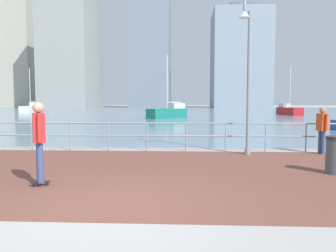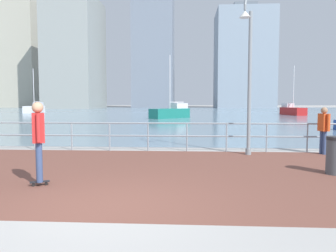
# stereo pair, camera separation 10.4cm
# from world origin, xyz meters

# --- Properties ---
(ground) EXTENTS (220.00, 220.00, 0.00)m
(ground) POSITION_xyz_m (0.00, 40.00, 0.00)
(ground) COLOR #ADAAA5
(brick_paving) EXTENTS (28.00, 7.02, 0.01)m
(brick_paving) POSITION_xyz_m (0.00, 2.87, 0.00)
(brick_paving) COLOR brown
(brick_paving) RESTS_ON ground
(harbor_water) EXTENTS (180.00, 88.00, 0.00)m
(harbor_water) POSITION_xyz_m (0.00, 51.38, 0.00)
(harbor_water) COLOR #6B899E
(harbor_water) RESTS_ON ground
(waterfront_railing) EXTENTS (25.25, 0.06, 1.04)m
(waterfront_railing) POSITION_xyz_m (-0.00, 6.38, 0.72)
(waterfront_railing) COLOR #8C99A3
(waterfront_railing) RESTS_ON ground
(lamppost) EXTENTS (0.54, 0.75, 5.31)m
(lamppost) POSITION_xyz_m (3.38, 5.64, 2.94)
(lamppost) COLOR gray
(lamppost) RESTS_ON ground
(skateboarder) EXTENTS (0.41, 0.53, 1.77)m
(skateboarder) POSITION_xyz_m (-1.71, 1.41, 1.07)
(skateboarder) COLOR black
(skateboarder) RESTS_ON ground
(bystander) EXTENTS (0.31, 0.56, 1.59)m
(bystander) POSITION_xyz_m (6.00, 6.03, 0.93)
(bystander) COLOR #384C7A
(bystander) RESTS_ON ground
(trash_bin) EXTENTS (0.46, 0.46, 0.93)m
(trash_bin) POSITION_xyz_m (5.04, 2.90, 0.47)
(trash_bin) COLOR #474C51
(trash_bin) RESTS_ON ground
(sailboat_ivory) EXTENTS (1.72, 5.04, 7.01)m
(sailboat_ivory) POSITION_xyz_m (-23.21, 46.22, 0.67)
(sailboat_ivory) COLOR white
(sailboat_ivory) RESTS_ON ground
(sailboat_red) EXTENTS (2.29, 4.79, 6.46)m
(sailboat_red) POSITION_xyz_m (15.27, 39.10, 0.62)
(sailboat_red) COLOR #B21E1E
(sailboat_red) RESTS_ON ground
(sailboat_white) EXTENTS (4.32, 4.50, 6.70)m
(sailboat_white) POSITION_xyz_m (-0.37, 29.97, 0.64)
(sailboat_white) COLOR #197266
(sailboat_white) RESTS_ON ground
(tower_beige) EXTENTS (15.61, 14.82, 28.84)m
(tower_beige) POSITION_xyz_m (17.12, 89.62, 13.59)
(tower_beige) COLOR #8493A3
(tower_beige) RESTS_ON ground
(tower_brick) EXTENTS (11.99, 17.34, 30.35)m
(tower_brick) POSITION_xyz_m (-27.93, 79.81, 14.35)
(tower_brick) COLOR #939993
(tower_brick) RESTS_ON ground
(tower_steel) EXTENTS (11.50, 13.45, 39.28)m
(tower_steel) POSITION_xyz_m (-8.59, 92.10, 18.81)
(tower_steel) COLOR slate
(tower_steel) RESTS_ON ground
(tower_concrete) EXTENTS (16.35, 17.63, 41.95)m
(tower_concrete) POSITION_xyz_m (-50.74, 94.50, 20.14)
(tower_concrete) COLOR #B2AD99
(tower_concrete) RESTS_ON ground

